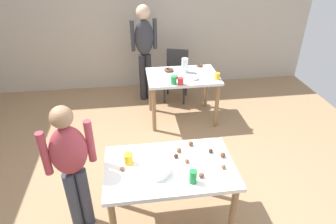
% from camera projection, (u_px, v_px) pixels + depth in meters
% --- Properties ---
extents(ground_plane, '(6.40, 6.40, 0.00)m').
position_uv_depth(ground_plane, '(164.00, 208.00, 3.15)').
color(ground_plane, '#9E7A56').
extents(wall_back, '(6.40, 0.10, 2.60)m').
position_uv_depth(wall_back, '(141.00, 18.00, 5.21)').
color(wall_back, '#BCB2A3').
rests_on(wall_back, ground_plane).
extents(dining_table_near, '(1.17, 0.73, 0.75)m').
position_uv_depth(dining_table_near, '(170.00, 175.00, 2.68)').
color(dining_table_near, white).
rests_on(dining_table_near, ground_plane).
extents(dining_table_far, '(1.07, 0.74, 0.75)m').
position_uv_depth(dining_table_far, '(182.00, 82.00, 4.44)').
color(dining_table_far, silver).
rests_on(dining_table_far, ground_plane).
extents(chair_far_table, '(0.50, 0.50, 0.87)m').
position_uv_depth(chair_far_table, '(176.00, 72.00, 5.13)').
color(chair_far_table, '#2D2D33').
rests_on(chair_far_table, ground_plane).
extents(person_girl_near, '(0.45, 0.30, 1.38)m').
position_uv_depth(person_girl_near, '(71.00, 162.00, 2.57)').
color(person_girl_near, '#383D4C').
rests_on(person_girl_near, ground_plane).
extents(person_adult_far, '(0.45, 0.26, 1.64)m').
position_uv_depth(person_adult_far, '(144.00, 45.00, 4.83)').
color(person_adult_far, '#28282D').
rests_on(person_adult_far, ground_plane).
extents(mixing_bowl, '(0.22, 0.22, 0.06)m').
position_uv_depth(mixing_bowl, '(158.00, 171.00, 2.52)').
color(mixing_bowl, white).
rests_on(mixing_bowl, dining_table_near).
extents(soda_can, '(0.07, 0.07, 0.12)m').
position_uv_depth(soda_can, '(193.00, 177.00, 2.42)').
color(soda_can, '#198438').
rests_on(soda_can, dining_table_near).
extents(fork_near, '(0.17, 0.02, 0.01)m').
position_uv_depth(fork_near, '(204.00, 168.00, 2.60)').
color(fork_near, silver).
rests_on(fork_near, dining_table_near).
extents(cup_near_0, '(0.08, 0.08, 0.10)m').
position_uv_depth(cup_near_0, '(128.00, 159.00, 2.63)').
color(cup_near_0, yellow).
rests_on(cup_near_0, dining_table_near).
extents(cake_ball_0, '(0.04, 0.04, 0.04)m').
position_uv_depth(cake_ball_0, '(223.00, 167.00, 2.58)').
color(cake_ball_0, brown).
rests_on(cake_ball_0, dining_table_near).
extents(cake_ball_1, '(0.04, 0.04, 0.04)m').
position_uv_depth(cake_ball_1, '(211.00, 151.00, 2.78)').
color(cake_ball_1, '#3D2319').
rests_on(cake_ball_1, dining_table_near).
extents(cake_ball_2, '(0.05, 0.05, 0.05)m').
position_uv_depth(cake_ball_2, '(179.00, 150.00, 2.78)').
color(cake_ball_2, brown).
rests_on(cake_ball_2, dining_table_near).
extents(cake_ball_3, '(0.04, 0.04, 0.04)m').
position_uv_depth(cake_ball_3, '(122.00, 169.00, 2.56)').
color(cake_ball_3, brown).
rests_on(cake_ball_3, dining_table_near).
extents(cake_ball_4, '(0.05, 0.05, 0.05)m').
position_uv_depth(cake_ball_4, '(201.00, 175.00, 2.49)').
color(cake_ball_4, brown).
rests_on(cake_ball_4, dining_table_near).
extents(cake_ball_5, '(0.04, 0.04, 0.04)m').
position_uv_depth(cake_ball_5, '(187.00, 161.00, 2.65)').
color(cake_ball_5, brown).
rests_on(cake_ball_5, dining_table_near).
extents(cake_ball_6, '(0.05, 0.05, 0.05)m').
position_uv_depth(cake_ball_6, '(191.00, 144.00, 2.87)').
color(cake_ball_6, brown).
rests_on(cake_ball_6, dining_table_near).
extents(cake_ball_7, '(0.05, 0.05, 0.05)m').
position_uv_depth(cake_ball_7, '(223.00, 155.00, 2.72)').
color(cake_ball_7, brown).
rests_on(cake_ball_7, dining_table_near).
extents(cake_ball_8, '(0.04, 0.04, 0.04)m').
position_uv_depth(cake_ball_8, '(176.00, 156.00, 2.71)').
color(cake_ball_8, '#3D2319').
rests_on(cake_ball_8, dining_table_near).
extents(pitcher_far, '(0.10, 0.10, 0.22)m').
position_uv_depth(pitcher_far, '(185.00, 65.00, 4.42)').
color(pitcher_far, white).
rests_on(pitcher_far, dining_table_far).
extents(cup_far_0, '(0.08, 0.08, 0.12)m').
position_uv_depth(cup_far_0, '(174.00, 80.00, 4.08)').
color(cup_far_0, green).
rests_on(cup_far_0, dining_table_far).
extents(cup_far_1, '(0.08, 0.08, 0.10)m').
position_uv_depth(cup_far_1, '(181.00, 81.00, 4.07)').
color(cup_far_1, red).
rests_on(cup_far_1, dining_table_far).
extents(cup_far_2, '(0.08, 0.08, 0.10)m').
position_uv_depth(cup_far_2, '(217.00, 76.00, 4.22)').
color(cup_far_2, yellow).
rests_on(cup_far_2, dining_table_far).
extents(donut_far_0, '(0.14, 0.14, 0.04)m').
position_uv_depth(donut_far_0, '(169.00, 70.00, 4.50)').
color(donut_far_0, brown).
rests_on(donut_far_0, dining_table_far).
extents(donut_far_1, '(0.14, 0.14, 0.04)m').
position_uv_depth(donut_far_1, '(194.00, 78.00, 4.23)').
color(donut_far_1, white).
rests_on(donut_far_1, dining_table_far).
extents(donut_far_2, '(0.12, 0.12, 0.03)m').
position_uv_depth(donut_far_2, '(174.00, 77.00, 4.28)').
color(donut_far_2, brown).
rests_on(donut_far_2, dining_table_far).
extents(donut_far_3, '(0.10, 0.10, 0.03)m').
position_uv_depth(donut_far_3, '(200.00, 66.00, 4.67)').
color(donut_far_3, brown).
rests_on(donut_far_3, dining_table_far).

